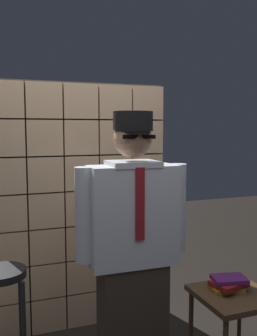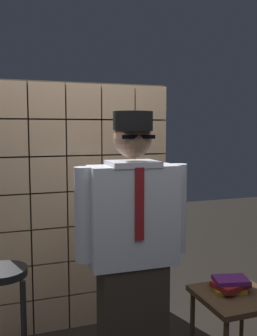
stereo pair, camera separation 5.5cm
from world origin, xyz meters
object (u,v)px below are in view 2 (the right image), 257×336
(book_stack, at_px, (230,285))
(standing_person, at_px, (133,252))
(bar_stool, at_px, (2,299))
(side_table, at_px, (235,305))

(book_stack, bearing_deg, standing_person, -176.20)
(book_stack, bearing_deg, bar_stool, 167.49)
(standing_person, height_order, bar_stool, standing_person)
(side_table, bearing_deg, standing_person, 179.75)
(standing_person, bearing_deg, book_stack, 4.98)
(bar_stool, relative_size, book_stack, 2.89)
(side_table, bearing_deg, book_stack, 103.72)
(standing_person, height_order, book_stack, standing_person)
(bar_stool, xyz_separation_m, book_stack, (1.56, -0.35, 0.02))
(book_stack, bearing_deg, side_table, -76.28)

